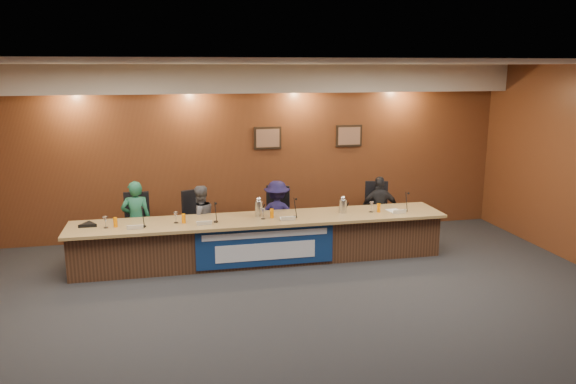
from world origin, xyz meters
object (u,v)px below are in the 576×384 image
office_chair_c (276,221)px  carafe_right (343,206)px  banner (266,246)px  speakerphone (88,225)px  office_chair_a (137,229)px  panelist_b (200,220)px  panelist_a (136,220)px  panelist_d (380,209)px  office_chair_d (377,215)px  panelist_c (277,215)px  office_chair_b (200,225)px  carafe_mid (259,209)px  dais_body (261,241)px

office_chair_c → carafe_right: 1.28m
banner → speakerphone: bearing=170.5°
office_chair_a → speakerphone: 0.98m
panelist_b → speakerphone: (-1.74, -0.53, 0.17)m
panelist_a → carafe_right: (3.41, -0.58, 0.20)m
panelist_d → office_chair_d: (0.00, 0.10, -0.13)m
panelist_b → panelist_c: size_ratio=0.98×
banner → office_chair_c: size_ratio=4.58×
panelist_d → speakerphone: panelist_d is taller
office_chair_b → carafe_mid: 1.19m
banner → panelist_b: size_ratio=1.83×
dais_body → panelist_a: panelist_a is taller
carafe_mid → panelist_d: bearing=12.7°
office_chair_a → office_chair_b: (1.05, 0.00, 0.00)m
carafe_mid → office_chair_a: bearing=162.5°
dais_body → banner: size_ratio=2.73×
panelist_c → carafe_mid: 0.72m
panelist_c → carafe_mid: bearing=65.0°
office_chair_d → carafe_mid: size_ratio=1.83×
panelist_b → office_chair_b: bearing=-113.8°
office_chair_d → office_chair_b: bearing=-167.3°
panelist_b → panelist_a: bearing=-23.8°
banner → office_chair_d: (2.29, 1.09, 0.10)m
office_chair_c → office_chair_d: size_ratio=1.00×
panelist_a → office_chair_b: bearing=-173.6°
panelist_c → panelist_d: size_ratio=1.00×
office_chair_d → speakerphone: (-4.99, -0.63, 0.30)m
panelist_c → office_chair_c: 0.17m
dais_body → panelist_d: bearing=14.0°
dais_body → banner: banner is taller
banner → office_chair_a: bearing=151.6°
panelist_d → office_chair_c: bearing=7.5°
office_chair_d → carafe_right: 1.19m
carafe_right → panelist_a: bearing=170.3°
panelist_d → speakerphone: 5.02m
office_chair_a → office_chair_c: size_ratio=1.00×
office_chair_b → office_chair_c: bearing=-24.7°
office_chair_a → office_chair_c: (2.39, 0.00, 0.00)m
office_chair_c → office_chair_a: bearing=-159.5°
panelist_a → carafe_mid: size_ratio=5.06×
panelist_c → office_chair_a: size_ratio=2.56×
office_chair_c → dais_body: bearing=-99.1°
banner → office_chair_a: (-2.01, 1.09, 0.10)m
office_chair_c → banner: bearing=-88.8°
panelist_d → office_chair_b: bearing=8.7°
dais_body → banner: bearing=-90.0°
office_chair_d → speakerphone: 5.04m
office_chair_c → speakerphone: size_ratio=1.50×
panelist_a → office_chair_b: panelist_a is taller
panelist_c → panelist_a: bearing=13.1°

